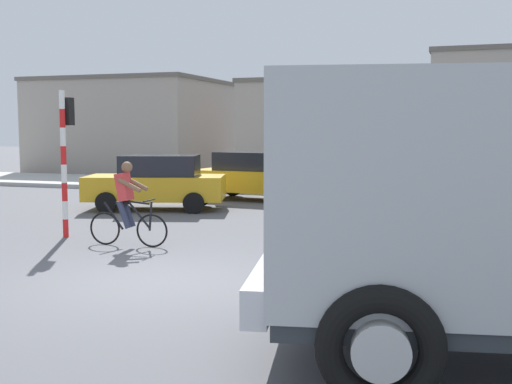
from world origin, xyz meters
TOP-DOWN VIEW (x-y plane):
  - ground_plane at (0.00, 0.00)m, footprint 120.00×120.00m
  - sidewalk_far at (0.00, 15.32)m, footprint 80.00×5.00m
  - cyclist at (-1.98, 2.56)m, footprint 1.73×0.50m
  - traffic_light_pole at (-3.82, 3.13)m, footprint 0.24×0.43m
  - car_red_near at (-4.16, 8.00)m, footprint 4.32×2.78m
  - car_white_mid at (-2.27, 11.30)m, footprint 4.14×2.17m
  - car_far_side at (4.97, 9.37)m, footprint 4.31×2.69m
  - building_corner_left at (-13.30, 22.77)m, footprint 9.37×7.82m
  - building_mid_block at (-2.46, 22.73)m, footprint 7.20×6.89m

SIDE VIEW (x-z plane):
  - ground_plane at x=0.00m, z-range 0.00..0.00m
  - sidewalk_far at x=0.00m, z-range 0.00..0.16m
  - car_red_near at x=-4.16m, z-range 0.02..1.62m
  - car_white_mid at x=-2.27m, z-range 0.02..1.62m
  - car_far_side at x=4.97m, z-range 0.02..1.62m
  - cyclist at x=-1.98m, z-range 0.00..1.72m
  - traffic_light_pole at x=-3.82m, z-range 0.47..3.67m
  - building_mid_block at x=-2.46m, z-range 0.00..4.71m
  - building_corner_left at x=-13.30m, z-range 0.00..5.04m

